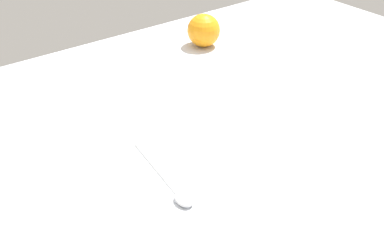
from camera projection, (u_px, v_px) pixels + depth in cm
name	position (u px, v px, depth cm)	size (l,w,h in cm)	color
ground_plane	(181.00, 176.00, 77.09)	(144.74, 93.21, 3.00)	silver
loose_orange_1	(204.00, 30.00, 111.40)	(6.63, 6.63, 6.63)	orange
spoon	(170.00, 183.00, 72.58)	(4.14, 16.59, 1.00)	silver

